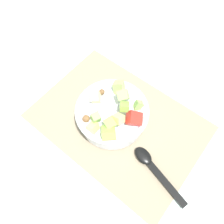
{
  "coord_description": "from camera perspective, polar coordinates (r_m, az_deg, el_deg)",
  "views": [
    {
      "loc": [
        -0.17,
        0.24,
        0.61
      ],
      "look_at": [
        0.02,
        0.01,
        0.05
      ],
      "focal_mm": 35.98,
      "sensor_mm": 36.0,
      "label": 1
    }
  ],
  "objects": [
    {
      "name": "salad_bowl",
      "position": [
        0.63,
        0.04,
        -0.4
      ],
      "size": [
        0.21,
        0.21,
        0.11
      ],
      "color": "white",
      "rests_on": "placemat"
    },
    {
      "name": "serving_spoon",
      "position": [
        0.62,
        10.03,
        -13.32
      ],
      "size": [
        0.19,
        0.07,
        0.01
      ],
      "color": "black",
      "rests_on": "placemat"
    },
    {
      "name": "ground_plane",
      "position": [
        0.67,
        1.59,
        -2.49
      ],
      "size": [
        2.4,
        2.4,
        0.0
      ],
      "primitive_type": "plane",
      "color": "silver"
    },
    {
      "name": "placemat",
      "position": [
        0.67,
        1.6,
        -2.38
      ],
      "size": [
        0.49,
        0.34,
        0.01
      ],
      "primitive_type": "cube",
      "color": "gray",
      "rests_on": "ground_plane"
    }
  ]
}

